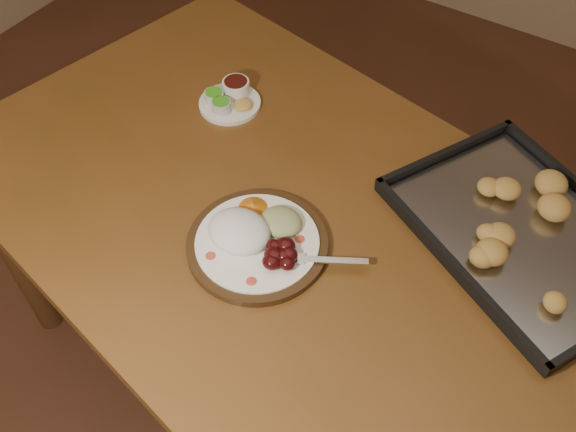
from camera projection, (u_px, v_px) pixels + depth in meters
The scene contains 5 objects.
ground at pixel (284, 358), 1.92m from camera, with size 4.00×4.00×0.00m, color #522C1C.
dining_table at pixel (294, 247), 1.37m from camera, with size 1.65×1.19×0.75m.
dinner_plate at pixel (256, 238), 1.23m from camera, with size 0.34×0.27×0.06m.
condiment_saucer at pixel (230, 98), 1.50m from camera, with size 0.15×0.15×0.05m.
baking_tray at pixel (523, 230), 1.25m from camera, with size 0.60×0.55×0.05m.
Camera 1 is at (0.49, -0.75, 1.75)m, focal length 40.00 mm.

